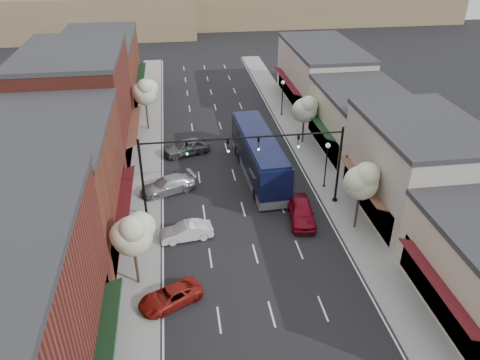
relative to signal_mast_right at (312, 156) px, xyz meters
name	(u,v)px	position (x,y,z in m)	size (l,w,h in m)	color
ground	(260,272)	(-5.62, -8.00, -4.62)	(160.00, 160.00, 0.00)	black
sidewalk_left	(146,159)	(-14.02, 10.50, -4.55)	(2.80, 73.00, 0.15)	gray
sidewalk_right	(307,148)	(2.78, 10.50, -4.55)	(2.80, 73.00, 0.15)	gray
curb_left	(160,158)	(-12.62, 10.50, -4.55)	(0.25, 73.00, 0.17)	gray
curb_right	(294,149)	(1.38, 10.50, -4.55)	(0.25, 73.00, 0.17)	gray
bldg_left_midnear	(52,186)	(-19.85, -2.00, 0.03)	(10.14, 14.10, 9.40)	brown
bldg_left_midfar	(80,107)	(-19.86, 12.00, 0.78)	(10.14, 14.10, 10.90)	maroon
bldg_left_far	(100,71)	(-19.84, 28.00, -0.46)	(10.14, 18.10, 8.40)	brown
bldg_right_midnear	(416,168)	(8.10, -2.00, -0.72)	(9.14, 12.10, 7.90)	#AB9F93
bldg_right_midfar	(360,120)	(8.08, 10.00, -1.46)	(9.14, 12.10, 6.40)	#B5AB90
bldg_right_far	(321,75)	(8.09, 24.00, -0.96)	(9.14, 16.10, 7.40)	#AB9F93
hill_near	(69,14)	(-30.62, 70.00, -0.62)	(50.00, 20.00, 8.00)	#7A6647
signal_mast_right	(312,156)	(0.00, 0.00, 0.00)	(8.22, 0.46, 7.00)	black
signal_mast_left	(172,165)	(-11.24, 0.00, 0.00)	(8.22, 0.46, 7.00)	black
tree_right_near	(362,180)	(2.73, -4.05, -0.17)	(2.85, 2.65, 5.95)	#47382B
tree_right_far	(305,108)	(2.73, 11.95, -0.63)	(2.85, 2.65, 5.43)	#47382B
tree_left_near	(133,233)	(-13.87, -8.05, -0.40)	(2.85, 2.65, 5.69)	#47382B
tree_left_far	(145,91)	(-13.87, 17.95, -0.02)	(2.85, 2.65, 6.13)	#47382B
lamp_post_near	(327,158)	(2.18, 2.50, -1.62)	(0.44, 0.44, 4.44)	black
lamp_post_far	(283,92)	(2.18, 20.00, -1.62)	(0.44, 0.44, 4.44)	black
coach_bus	(259,155)	(-3.27, 5.77, -2.55)	(3.47, 13.22, 4.00)	black
red_hatchback	(301,212)	(-1.22, -2.28, -3.79)	(1.95, 4.86, 1.66)	maroon
parked_car_a	(170,297)	(-11.82, -10.15, -4.05)	(1.90, 4.12, 1.14)	maroon
parked_car_b	(186,231)	(-10.51, -3.41, -3.96)	(1.39, 4.00, 1.32)	silver
parked_car_c	(168,185)	(-11.82, 3.69, -3.90)	(2.04, 5.01, 1.45)	#A6A6AC
parked_car_d	(187,147)	(-9.82, 11.10, -3.80)	(1.93, 4.80, 1.64)	#575A5E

